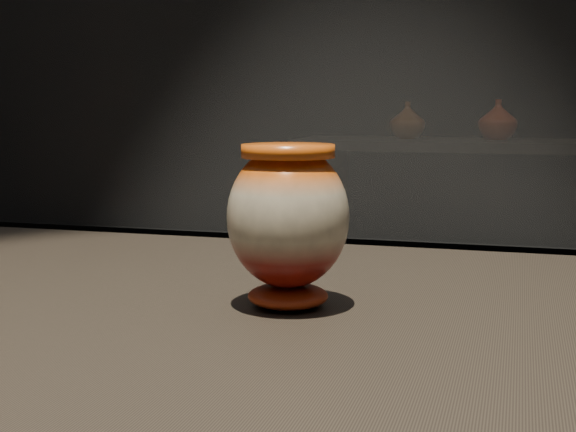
% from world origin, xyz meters
% --- Properties ---
extents(main_vase, '(0.14, 0.14, 0.15)m').
position_xyz_m(main_vase, '(0.10, 0.06, 0.98)').
color(main_vase, maroon).
rests_on(main_vase, display_plinth).
extents(back_shelf, '(2.00, 0.60, 0.90)m').
position_xyz_m(back_shelf, '(0.18, 3.52, 0.64)').
color(back_shelf, black).
rests_on(back_shelf, ground).
extents(back_vase_left, '(0.22, 0.22, 0.19)m').
position_xyz_m(back_vase_left, '(-0.26, 3.53, 1.00)').
color(back_vase_left, '#8E4714').
rests_on(back_vase_left, back_shelf).
extents(back_vase_mid, '(0.20, 0.20, 0.20)m').
position_xyz_m(back_vase_mid, '(0.19, 3.54, 1.00)').
color(back_vase_mid, maroon).
rests_on(back_vase_mid, back_shelf).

